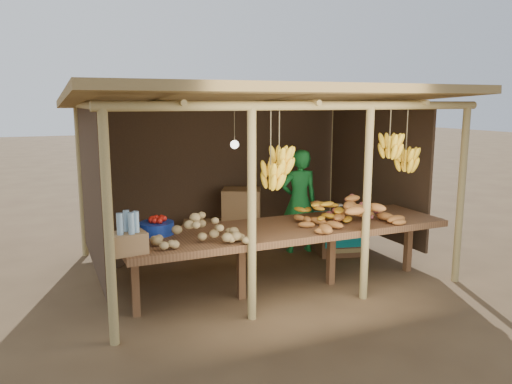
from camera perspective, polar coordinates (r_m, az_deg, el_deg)
name	(u,v)px	position (r m, az deg, el deg)	size (l,w,h in m)	color
ground	(256,267)	(6.93, 0.00, -8.57)	(60.00, 60.00, 0.00)	brown
stall_structure	(263,128)	(6.53, 0.77, 7.32)	(4.70, 3.50, 2.43)	tan
counter	(288,231)	(5.90, 3.70, -4.49)	(3.90, 1.05, 0.80)	brown
potato_heap	(197,226)	(5.17, -6.72, -3.88)	(0.93, 0.56, 0.36)	#99804F
sweet_potato_heap	(350,209)	(6.02, 10.67, -1.97)	(1.14, 0.68, 0.36)	#A4622A
onion_heap	(354,204)	(6.40, 11.08, -1.30)	(0.73, 0.44, 0.35)	#B95A5D
banana_pile	(323,207)	(6.13, 7.62, -1.71)	(0.69, 0.41, 0.35)	gold
tomato_basin	(157,227)	(5.62, -11.28, -3.92)	(0.38, 0.38, 0.20)	navy
bottle_box	(128,237)	(4.96, -14.42, -5.04)	(0.36, 0.30, 0.41)	olive
vendor	(299,201)	(7.47, 4.94, -1.06)	(0.57, 0.37, 1.55)	#1A752D
tarp_crate	(337,233)	(7.55, 9.24, -4.60)	(0.77, 0.70, 0.78)	brown
carton_stack	(229,224)	(7.61, -3.13, -3.71)	(1.33, 0.65, 0.91)	olive
burlap_sacks	(127,248)	(7.23, -14.53, -6.16)	(0.76, 0.40, 0.54)	#412E1E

